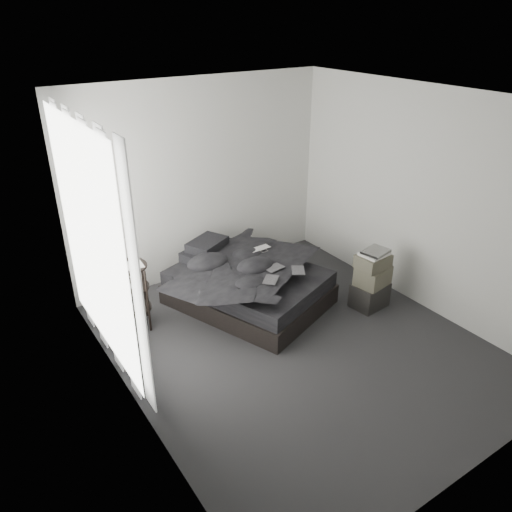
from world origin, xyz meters
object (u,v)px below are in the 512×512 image
laptop (262,245)px  box_lower (369,295)px  side_stand (132,297)px  bed (249,294)px

laptop → box_lower: bearing=-51.3°
laptop → box_lower: 1.46m
side_stand → laptop: bearing=-5.2°
bed → laptop: 0.63m
bed → side_stand: 1.44m
laptop → side_stand: side_stand is taller
laptop → box_lower: (0.90, -1.04, -0.50)m
laptop → side_stand: 1.70m
laptop → side_stand: size_ratio=0.37×
laptop → box_lower: laptop is taller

